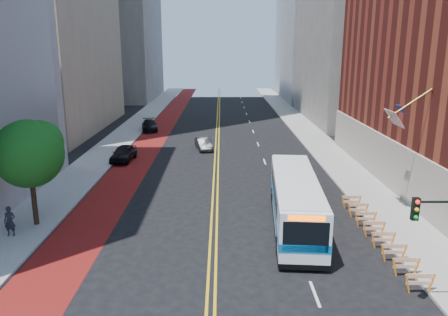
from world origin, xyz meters
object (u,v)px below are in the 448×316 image
object	(u,v)px
street_tree	(30,151)
car_c	(150,125)
pedestrian	(10,221)
transit_bus	(295,200)
traffic_signal	(440,233)
car_a	(124,153)
car_b	(203,144)

from	to	relation	value
street_tree	car_c	distance (m)	33.03
pedestrian	car_c	bearing A→B (deg)	80.60
transit_bus	pedestrian	xyz separation A→B (m)	(-17.20, -1.70, -0.66)
traffic_signal	car_c	xyz separation A→B (m)	(-18.71, 42.26, -3.01)
car_a	car_b	distance (m)	9.22
car_a	car_b	xyz separation A→B (m)	(7.80, 4.92, -0.13)
car_a	pedestrian	world-z (taller)	pedestrian
car_c	car_b	bearing A→B (deg)	-67.20
car_a	traffic_signal	bearing A→B (deg)	-49.26
traffic_signal	transit_bus	size ratio (longest dim) A/B	0.42
car_a	car_c	bearing A→B (deg)	94.93
car_c	pedestrian	size ratio (longest dim) A/B	2.71
traffic_signal	car_b	size ratio (longest dim) A/B	1.28
street_tree	car_a	distance (m)	17.01
car_b	car_c	world-z (taller)	car_c
traffic_signal	car_c	size ratio (longest dim) A/B	1.03
car_b	traffic_signal	bearing A→B (deg)	-83.58
transit_bus	car_a	distance (m)	21.93
street_tree	traffic_signal	xyz separation A→B (m)	(20.66, -9.55, -1.19)
car_b	car_c	size ratio (longest dim) A/B	0.80
car_a	car_b	size ratio (longest dim) A/B	1.16
traffic_signal	pedestrian	world-z (taller)	traffic_signal
street_tree	car_b	xyz separation A→B (m)	(9.74, 21.30, -4.26)
transit_bus	car_b	bearing A→B (deg)	111.77
traffic_signal	car_a	xyz separation A→B (m)	(-18.71, 25.94, -2.94)
car_b	street_tree	bearing A→B (deg)	-127.64
traffic_signal	car_a	size ratio (longest dim) A/B	1.11
street_tree	car_c	xyz separation A→B (m)	(1.94, 32.71, -4.20)
car_a	car_c	world-z (taller)	car_a
street_tree	transit_bus	world-z (taller)	street_tree
traffic_signal	pedestrian	bearing A→B (deg)	160.19
transit_bus	car_a	world-z (taller)	transit_bus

